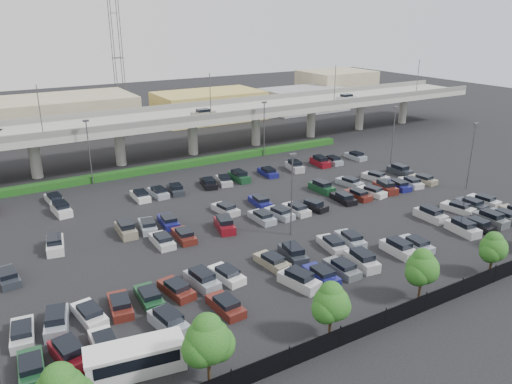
{
  "coord_description": "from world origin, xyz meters",
  "views": [
    {
      "loc": [
        -32.3,
        -53.61,
        25.72
      ],
      "look_at": [
        1.43,
        2.66,
        2.0
      ],
      "focal_mm": 35.0,
      "sensor_mm": 36.0,
      "label": 1
    }
  ],
  "objects": [
    {
      "name": "fence",
      "position": [
        -0.05,
        -28.0,
        0.9
      ],
      "size": [
        70.0,
        0.1,
        2.0
      ],
      "color": "black",
      "rests_on": "ground"
    },
    {
      "name": "distant_buildings",
      "position": [
        12.38,
        61.81,
        3.74
      ],
      "size": [
        138.0,
        24.0,
        9.0
      ],
      "color": "gray",
      "rests_on": "ground"
    },
    {
      "name": "comm_tower",
      "position": [
        4.0,
        74.0,
        15.61
      ],
      "size": [
        2.4,
        2.4,
        30.0
      ],
      "color": "#4A494E",
      "rests_on": "ground"
    },
    {
      "name": "light_poles",
      "position": [
        -4.13,
        2.0,
        6.24
      ],
      "size": [
        66.9,
        48.38,
        10.3
      ],
      "color": "#4A494E",
      "rests_on": "ground"
    },
    {
      "name": "parked_cars",
      "position": [
        0.67,
        -4.73,
        0.61
      ],
      "size": [
        62.86,
        41.63,
        1.67
      ],
      "color": "#163F22",
      "rests_on": "ground"
    },
    {
      "name": "hedge",
      "position": [
        0.0,
        25.0,
        0.55
      ],
      "size": [
        66.0,
        1.6,
        1.1
      ],
      "primitive_type": "cube",
      "color": "#144012",
      "rests_on": "ground"
    },
    {
      "name": "tree_row",
      "position": [
        0.7,
        -26.53,
        3.52
      ],
      "size": [
        65.07,
        3.66,
        5.94
      ],
      "color": "#332316",
      "rests_on": "ground"
    },
    {
      "name": "shuttle_bus",
      "position": [
        -24.15,
        -22.41,
        1.29
      ],
      "size": [
        7.68,
        3.69,
        2.37
      ],
      "color": "silver",
      "rests_on": "ground"
    },
    {
      "name": "ground",
      "position": [
        0.0,
        0.0,
        0.0
      ],
      "size": [
        280.0,
        280.0,
        0.0
      ],
      "primitive_type": "plane",
      "color": "black"
    },
    {
      "name": "overpass",
      "position": [
        -0.25,
        31.97,
        6.97
      ],
      "size": [
        150.0,
        13.0,
        15.8
      ],
      "color": "gray",
      "rests_on": "ground"
    }
  ]
}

